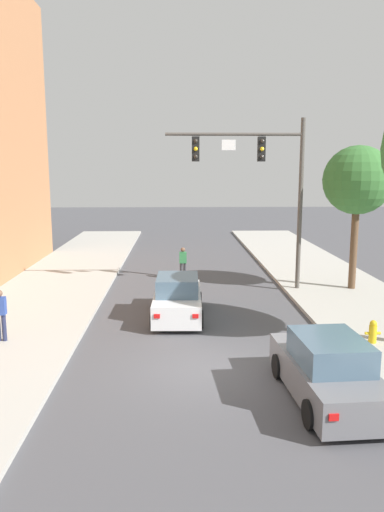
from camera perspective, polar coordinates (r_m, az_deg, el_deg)
The scene contains 8 objects.
ground_plane at distance 13.95m, azimuth 1.94°, elevation -12.99°, with size 120.00×120.00×0.00m, color #4C4C51.
traffic_signal_mast at distance 21.86m, azimuth 8.29°, elevation 9.55°, with size 6.04×0.38×7.50m.
car_lead_white at distance 18.28m, azimuth -1.68°, elevation -4.98°, with size 1.92×4.28×1.60m.
car_following_grey at distance 12.39m, azimuth 15.43°, elevation -12.78°, with size 2.02×4.33×1.60m.
pedestrian_sidewalk_left_walker at distance 16.46m, azimuth -21.41°, elevation -6.15°, with size 0.36×0.22×1.64m.
pedestrian_crossing_road at distance 24.48m, azimuth -1.06°, elevation -0.68°, with size 0.36×0.22×1.64m.
fire_hydrant at distance 16.33m, azimuth 20.29°, elevation -8.24°, with size 0.48×0.24×0.72m.
street_tree_second at distance 22.84m, azimuth 18.69°, elevation 8.26°, with size 3.01×3.01×6.36m.
Camera 1 is at (-0.86, -12.81, 5.44)m, focal length 34.40 mm.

